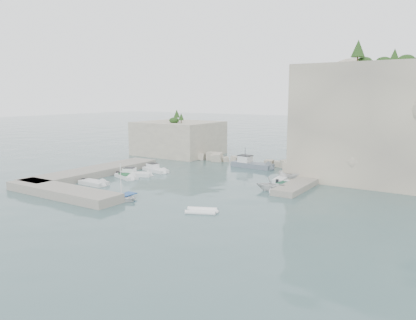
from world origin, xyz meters
The scene contains 21 objects.
ground centered at (0.00, 0.00, 0.00)m, with size 400.00×400.00×0.00m, color #416062.
cliff_east centered at (23.00, 23.00, 8.50)m, with size 26.00×22.00×17.00m, color beige.
cliff_terrace centered at (13.00, 18.00, 1.25)m, with size 8.00×10.00×2.50m, color beige.
outcrop_west centered at (-20.00, 25.00, 3.50)m, with size 16.00×14.00×7.00m, color beige.
quay_west centered at (-17.00, -1.00, 0.55)m, with size 5.00×24.00×1.10m, color #9E9689.
quay_south centered at (-10.00, -12.50, 0.55)m, with size 18.00×4.00×1.10m, color #9E9689.
ledge_east centered at (13.50, 10.00, 0.40)m, with size 3.00×16.00×0.80m, color #9E9689.
breakwater centered at (-1.00, 22.00, 0.70)m, with size 28.00×3.00×1.40m, color beige.
motorboat_c centered at (-11.11, 0.02, 0.00)m, with size 5.03×1.83×0.70m, color silver, non-canonical shape.
motorboat_a centered at (-10.96, 6.70, 0.00)m, with size 5.96×1.77×1.40m, color white, non-canonical shape.
motorboat_e centered at (-11.71, -5.86, 0.00)m, with size 4.81×1.97×0.70m, color silver, non-canonical shape.
motorboat_b centered at (-11.33, 2.05, 0.00)m, with size 5.86×1.92×1.40m, color white, non-canonical shape.
rowboat centered at (-2.26, -9.80, 0.00)m, with size 3.24×4.54×0.94m, color white.
inflatable_dinghy centered at (8.93, -8.95, 0.00)m, with size 3.62×1.76×0.44m, color white, non-canonical shape.
tender_east_a centered at (10.88, 4.59, 0.00)m, with size 3.23×3.74×1.97m, color white.
tender_east_b centered at (11.42, 7.48, 0.00)m, with size 4.33×1.48×0.70m, color silver, non-canonical shape.
tender_east_c centered at (9.65, 11.33, 0.00)m, with size 4.67×1.51×0.70m, color white, non-canonical shape.
tender_east_d centered at (10.64, 12.57, 0.00)m, with size 1.52×4.05×1.57m, color white.
work_boat centered at (0.84, 18.95, 0.00)m, with size 8.27×2.44×2.20m, color slate, non-canonical shape.
rowboat_mast centered at (-2.26, -9.80, 2.57)m, with size 0.10×0.10×4.20m, color white.
vegetation centered at (17.83, 24.40, 17.93)m, with size 53.48×13.88×13.40m.
Camera 1 is at (32.84, -44.09, 12.55)m, focal length 35.00 mm.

